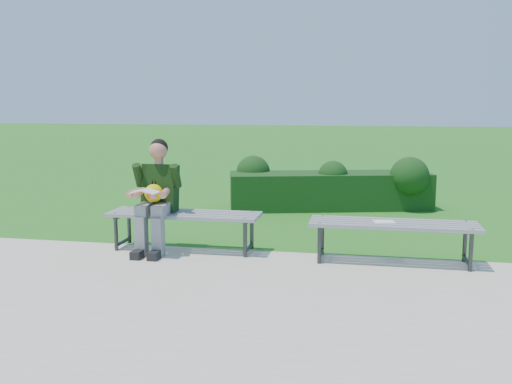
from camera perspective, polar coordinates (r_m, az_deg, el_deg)
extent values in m
plane|color=#237021|center=(6.77, 1.08, -6.09)|extent=(80.00, 80.00, 0.00)
cube|color=beige|center=(5.12, -2.37, -10.92)|extent=(30.00, 3.50, 0.02)
cube|color=#13380D|center=(9.63, 7.40, 0.14)|extent=(3.43, 1.64, 0.60)
sphere|color=#13380D|center=(9.81, -0.28, 1.96)|extent=(0.71, 0.71, 0.58)
sphere|color=#13380D|center=(9.50, 7.70, 1.66)|extent=(0.59, 0.59, 0.49)
sphere|color=#13380D|center=(9.62, 15.10, 1.52)|extent=(0.78, 0.78, 0.64)
cube|color=gray|center=(6.59, -7.78, -2.55)|extent=(1.80, 0.08, 0.04)
cube|color=gray|center=(6.69, -7.50, -2.38)|extent=(1.80, 0.08, 0.04)
cube|color=gray|center=(6.78, -7.22, -2.22)|extent=(1.80, 0.09, 0.04)
cube|color=gray|center=(6.88, -6.95, -2.06)|extent=(1.80, 0.09, 0.04)
cube|color=gray|center=(6.98, -6.69, -1.90)|extent=(1.80, 0.09, 0.04)
cylinder|color=#2D2D30|center=(6.94, -13.82, -4.05)|extent=(0.04, 0.04, 0.41)
cylinder|color=#2D2D30|center=(7.28, -12.57, -3.41)|extent=(0.04, 0.04, 0.41)
cylinder|color=#2D2D30|center=(7.07, -13.23, -2.28)|extent=(0.04, 0.42, 0.04)
cylinder|color=#2D2D30|center=(7.14, -13.14, -4.86)|extent=(0.04, 0.42, 0.04)
cylinder|color=gray|center=(6.87, -13.96, -2.06)|extent=(0.02, 0.02, 0.01)
cylinder|color=gray|center=(7.25, -12.58, -1.46)|extent=(0.02, 0.02, 0.01)
cylinder|color=#2D2D30|center=(6.45, -1.09, -4.77)|extent=(0.04, 0.04, 0.41)
cylinder|color=#2D2D30|center=(6.81, -0.42, -4.03)|extent=(0.04, 0.04, 0.41)
cylinder|color=#2D2D30|center=(6.59, -0.75, -2.84)|extent=(0.04, 0.42, 0.04)
cylinder|color=#2D2D30|center=(6.67, -0.75, -5.60)|extent=(0.04, 0.42, 0.04)
cylinder|color=gray|center=(6.38, -1.13, -2.63)|extent=(0.02, 0.02, 0.01)
cylinder|color=gray|center=(6.78, -0.39, -1.95)|extent=(0.02, 0.02, 0.01)
cube|color=gray|center=(6.16, 13.65, -3.53)|extent=(1.80, 0.08, 0.04)
cube|color=gray|center=(6.26, 13.61, -3.33)|extent=(1.80, 0.08, 0.04)
cube|color=gray|center=(6.36, 13.57, -3.13)|extent=(1.80, 0.08, 0.04)
cube|color=gray|center=(6.46, 13.53, -2.95)|extent=(1.80, 0.09, 0.04)
cube|color=gray|center=(6.56, 13.50, -2.76)|extent=(1.80, 0.09, 0.04)
cylinder|color=#2D2D30|center=(6.24, 6.37, -5.30)|extent=(0.04, 0.04, 0.41)
cylinder|color=#2D2D30|center=(6.61, 6.64, -4.50)|extent=(0.04, 0.04, 0.41)
cylinder|color=#2D2D30|center=(6.38, 6.54, -3.29)|extent=(0.04, 0.42, 0.04)
cylinder|color=#2D2D30|center=(6.46, 6.49, -6.14)|extent=(0.04, 0.42, 0.04)
cylinder|color=gray|center=(6.16, 6.39, -3.09)|extent=(0.02, 0.02, 0.01)
cylinder|color=gray|center=(6.57, 6.69, -2.36)|extent=(0.02, 0.02, 0.01)
cylinder|color=#2D2D30|center=(6.31, 20.69, -5.65)|extent=(0.04, 0.04, 0.41)
cylinder|color=#2D2D30|center=(6.68, 20.16, -4.85)|extent=(0.04, 0.04, 0.41)
cylinder|color=#2D2D30|center=(6.45, 20.50, -3.66)|extent=(0.04, 0.42, 0.04)
cylinder|color=#2D2D30|center=(6.53, 20.35, -6.47)|extent=(0.04, 0.42, 0.04)
cylinder|color=gray|center=(6.24, 20.84, -3.47)|extent=(0.02, 0.02, 0.01)
cylinder|color=gray|center=(6.64, 20.25, -2.72)|extent=(0.02, 0.02, 0.01)
cube|color=gray|center=(6.76, -10.88, -1.62)|extent=(0.14, 0.42, 0.13)
cube|color=gray|center=(6.68, -9.29, -1.69)|extent=(0.14, 0.42, 0.13)
cube|color=gray|center=(6.65, -11.39, -4.35)|extent=(0.12, 0.13, 0.45)
cube|color=gray|center=(6.58, -9.77, -4.45)|extent=(0.12, 0.13, 0.45)
cube|color=black|center=(6.61, -11.67, -6.06)|extent=(0.11, 0.26, 0.09)
cube|color=black|center=(6.53, -10.04, -6.18)|extent=(0.11, 0.26, 0.09)
cube|color=black|center=(6.87, -9.54, 0.41)|extent=(0.40, 0.30, 0.59)
cylinder|color=#C4735C|center=(6.81, -9.67, 3.05)|extent=(0.10, 0.10, 0.08)
sphere|color=#C4735C|center=(6.78, -9.76, 4.12)|extent=(0.21, 0.21, 0.21)
sphere|color=black|center=(6.81, -9.67, 4.39)|extent=(0.21, 0.21, 0.21)
cylinder|color=black|center=(6.84, -11.67, 1.66)|extent=(0.10, 0.21, 0.30)
cylinder|color=black|center=(6.68, -8.03, 1.59)|extent=(0.10, 0.21, 0.30)
cylinder|color=#C4735C|center=(6.64, -11.88, -0.04)|extent=(0.14, 0.31, 0.08)
cylinder|color=#C4735C|center=(6.52, -9.12, -0.13)|extent=(0.14, 0.31, 0.08)
sphere|color=#C4735C|center=(6.47, -11.86, -0.27)|extent=(0.09, 0.09, 0.09)
sphere|color=#C4735C|center=(6.39, -10.20, -0.32)|extent=(0.09, 0.09, 0.09)
sphere|color=yellow|center=(6.67, -10.20, -0.12)|extent=(0.21, 0.21, 0.21)
cone|color=#DF4815|center=(6.57, -10.55, -0.32)|extent=(0.06, 0.06, 0.06)
cone|color=black|center=(6.67, -10.32, 1.00)|extent=(0.03, 0.04, 0.07)
cone|color=black|center=(6.67, -10.04, 0.96)|extent=(0.03, 0.03, 0.06)
sphere|color=white|center=(6.59, -10.88, 0.02)|extent=(0.04, 0.04, 0.04)
sphere|color=white|center=(6.56, -10.15, 0.00)|extent=(0.04, 0.04, 0.04)
cube|color=white|center=(6.43, -11.73, 0.09)|extent=(0.15, 0.20, 0.05)
cube|color=white|center=(6.38, -10.49, 0.05)|extent=(0.15, 0.20, 0.05)
cube|color=white|center=(6.35, 12.68, -2.91)|extent=(0.25, 0.20, 0.01)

